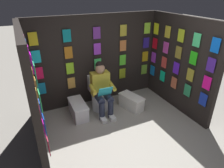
# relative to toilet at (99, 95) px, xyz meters

# --- Properties ---
(ground_plane) EXTENTS (30.00, 30.00, 0.00)m
(ground_plane) POSITION_rel_toilet_xyz_m (-0.12, 1.70, -0.33)
(ground_plane) COLOR #9E998E
(display_wall_back) EXTENTS (3.13, 0.14, 2.09)m
(display_wall_back) POSITION_rel_toilet_xyz_m (-0.12, -0.41, 0.72)
(display_wall_back) COLOR black
(display_wall_back) RESTS_ON ground
(display_wall_left) EXTENTS (0.14, 2.06, 2.09)m
(display_wall_left) POSITION_rel_toilet_xyz_m (-1.69, 0.67, 0.72)
(display_wall_left) COLOR black
(display_wall_left) RESTS_ON ground
(display_wall_right) EXTENTS (0.14, 2.06, 2.09)m
(display_wall_right) POSITION_rel_toilet_xyz_m (1.44, 0.67, 0.72)
(display_wall_right) COLOR black
(display_wall_right) RESTS_ON ground
(toilet) EXTENTS (0.41, 0.56, 0.77)m
(toilet) POSITION_rel_toilet_xyz_m (0.00, 0.00, 0.00)
(toilet) COLOR white
(toilet) RESTS_ON ground
(person_reading) EXTENTS (0.54, 0.70, 1.19)m
(person_reading) POSITION_rel_toilet_xyz_m (0.01, 0.23, 0.27)
(person_reading) COLOR gold
(person_reading) RESTS_ON ground
(comic_longbox_near) EXTENTS (0.31, 0.68, 0.34)m
(comic_longbox_near) POSITION_rel_toilet_xyz_m (0.55, 0.14, -0.15)
(comic_longbox_near) COLOR silver
(comic_longbox_near) RESTS_ON ground
(comic_longbox_far) EXTENTS (0.44, 0.67, 0.33)m
(comic_longbox_far) POSITION_rel_toilet_xyz_m (-0.67, 0.36, -0.16)
(comic_longbox_far) COLOR white
(comic_longbox_far) RESTS_ON ground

